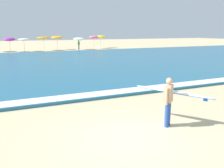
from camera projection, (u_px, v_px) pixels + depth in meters
name	position (u px, v px, depth m)	size (l,w,h in m)	color
ground_plane	(126.00, 138.00, 7.57)	(160.00, 160.00, 0.00)	beige
sea	(40.00, 64.00, 23.82)	(120.00, 28.00, 0.14)	#1E6084
surf_foam	(80.00, 96.00, 11.89)	(120.00, 0.99, 0.01)	white
surfer_with_board	(171.00, 96.00, 8.49)	(1.95, 2.54, 1.73)	#284CA3
beach_umbrella_2	(9.00, 39.00, 37.58)	(1.71, 1.75, 2.33)	beige
beach_umbrella_3	(24.00, 40.00, 38.64)	(1.76, 1.76, 2.09)	beige
beach_umbrella_4	(44.00, 38.00, 40.47)	(2.23, 2.25, 2.35)	beige
beach_umbrella_5	(57.00, 37.00, 42.33)	(2.01, 2.03, 2.43)	beige
beach_umbrella_6	(79.00, 39.00, 42.64)	(1.97, 1.99, 2.14)	beige
beach_umbrella_7	(94.00, 37.00, 44.35)	(1.77, 1.79, 2.41)	beige
beach_umbrella_8	(100.00, 37.00, 46.23)	(2.17, 2.19, 2.42)	beige
beachgoer_near_row_left	(79.00, 45.00, 42.16)	(0.32, 0.20, 1.58)	#383842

